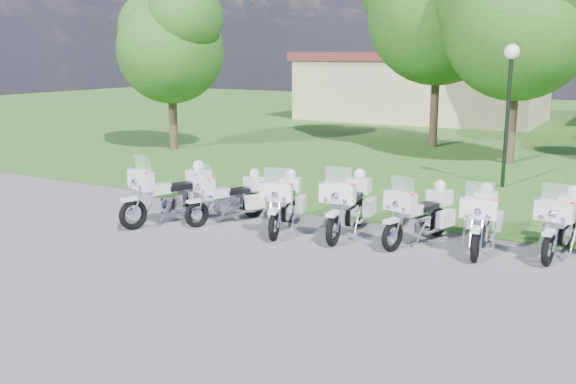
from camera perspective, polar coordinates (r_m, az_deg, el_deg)
The scene contains 13 objects.
ground at distance 13.40m, azimuth -1.05°, elevation -5.09°, with size 100.00×100.00×0.00m, color slate.
grass_lawn at distance 38.78m, azimuth 19.76°, elevation 5.55°, with size 100.00×48.00×0.01m, color #21551B.
motorcycle_0 at distance 15.66m, azimuth -10.30°, elevation -0.05°, with size 1.31×2.48×1.72m.
motorcycle_1 at distance 15.51m, azimuth -5.14°, elevation -0.37°, with size 1.29×2.08×1.49m.
motorcycle_2 at distance 14.74m, azimuth -0.37°, elevation -0.84°, with size 1.20×2.28×1.57m.
motorcycle_3 at distance 14.41m, azimuth 5.43°, elevation -1.04°, with size 0.97×2.48×1.67m.
motorcycle_4 at distance 14.00m, azimuth 11.67°, elevation -1.85°, with size 1.17×2.24×1.54m.
motorcycle_5 at distance 13.85m, azimuth 16.83°, elevation -2.25°, with size 0.93×2.32×1.56m.
motorcycle_6 at distance 14.07m, azimuth 23.21°, elevation -2.48°, with size 0.93×2.34×1.57m.
lamp_post at distance 20.30m, azimuth 19.12°, elevation 9.35°, with size 0.44×0.44×4.27m.
tree_0 at distance 27.78m, azimuth -10.46°, elevation 13.18°, with size 5.19×4.43×6.91m.
tree_2 at distance 24.99m, azimuth 19.80°, elevation 14.81°, with size 6.16×5.26×8.22m.
building_west at distance 41.02m, azimuth 11.85°, elevation 9.22°, with size 14.56×8.32×4.10m.
Camera 1 is at (6.51, -11.02, 3.97)m, focal length 40.00 mm.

